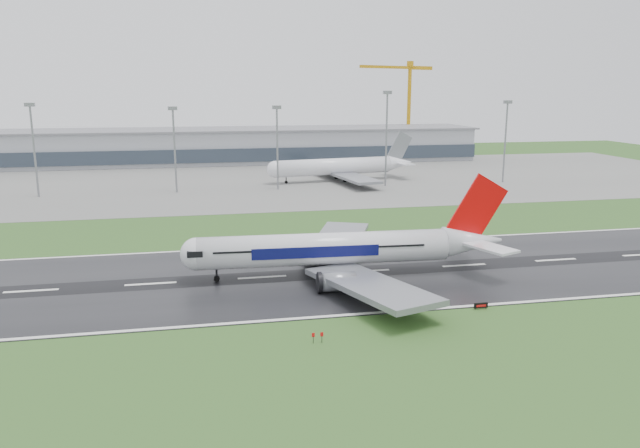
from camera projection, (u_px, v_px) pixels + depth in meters
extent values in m
plane|color=#294F1D|center=(262.00, 278.00, 113.08)|extent=(520.00, 520.00, 0.00)
cube|color=black|center=(262.00, 277.00, 113.07)|extent=(400.00, 45.00, 0.10)
cube|color=slate|center=(228.00, 180.00, 232.74)|extent=(400.00, 130.00, 0.08)
cube|color=#9698A1|center=(221.00, 146.00, 288.56)|extent=(240.00, 36.00, 15.00)
cylinder|color=gray|center=(34.00, 153.00, 193.93)|extent=(0.64, 0.64, 28.70)
cylinder|color=gray|center=(175.00, 152.00, 202.37)|extent=(0.64, 0.64, 27.30)
cylinder|color=gray|center=(277.00, 150.00, 208.88)|extent=(0.64, 0.64, 27.44)
cylinder|color=gray|center=(386.00, 141.00, 215.76)|extent=(0.64, 0.64, 32.29)
cylinder|color=gray|center=(505.00, 144.00, 224.83)|extent=(0.64, 0.64, 28.83)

